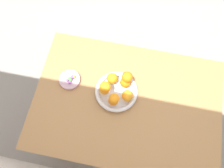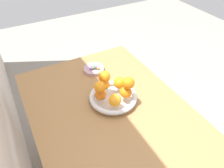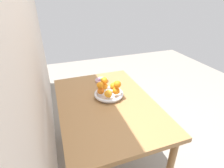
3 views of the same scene
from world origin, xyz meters
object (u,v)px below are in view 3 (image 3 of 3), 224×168
(orange_1, at_px, (101,91))
(orange_3, at_px, (116,91))
(candy_dish, at_px, (102,81))
(orange_0, at_px, (104,86))
(candy_ball_5, at_px, (100,79))
(dining_table, at_px, (107,111))
(candy_ball_1, at_px, (100,79))
(orange_6, at_px, (100,85))
(candy_ball_0, at_px, (101,79))
(candy_ball_6, at_px, (103,79))
(orange_2, at_px, (108,94))
(candy_ball_2, at_px, (104,79))
(candy_ball_3, at_px, (101,79))
(orange_4, at_px, (114,86))
(orange_7, at_px, (117,84))
(fruit_bowl, at_px, (109,94))
(orange_5, at_px, (104,81))

(orange_1, bearing_deg, orange_3, -111.13)
(candy_dish, relative_size, orange_0, 2.22)
(orange_0, bearing_deg, candy_dish, -9.64)
(candy_ball_5, bearing_deg, dining_table, 172.65)
(candy_ball_1, height_order, candy_ball_5, candy_ball_5)
(orange_6, bearing_deg, candy_dish, -18.08)
(candy_ball_0, height_order, candy_ball_6, same)
(orange_2, relative_size, candy_ball_2, 4.01)
(orange_3, xyz_separation_m, candy_ball_3, (0.33, 0.03, -0.04))
(candy_ball_0, bearing_deg, orange_4, -169.97)
(orange_7, bearing_deg, candy_ball_2, 3.55)
(candy_ball_3, bearing_deg, dining_table, 169.57)
(dining_table, distance_m, orange_0, 0.21)
(candy_ball_5, bearing_deg, orange_2, 175.66)
(orange_7, relative_size, candy_ball_5, 3.23)
(orange_4, height_order, candy_ball_6, orange_4)
(fruit_bowl, relative_size, candy_ball_2, 15.71)
(candy_ball_3, relative_size, candy_ball_6, 0.88)
(orange_2, height_order, candy_ball_2, orange_2)
(orange_5, height_order, candy_ball_2, orange_5)
(orange_3, xyz_separation_m, candy_ball_5, (0.32, 0.05, -0.04))
(orange_4, distance_m, orange_7, 0.10)
(candy_ball_2, bearing_deg, dining_table, 166.26)
(orange_2, distance_m, candy_ball_3, 0.36)
(candy_dish, height_order, candy_ball_6, candy_ball_6)
(dining_table, distance_m, orange_6, 0.23)
(fruit_bowl, bearing_deg, orange_5, 18.89)
(candy_ball_1, bearing_deg, candy_ball_5, 146.48)
(orange_3, xyz_separation_m, orange_5, (0.10, 0.07, 0.06))
(orange_0, distance_m, candy_ball_6, 0.22)
(orange_3, bearing_deg, orange_7, -120.72)
(candy_ball_0, height_order, candy_ball_5, candy_ball_0)
(orange_1, xyz_separation_m, candy_ball_6, (0.27, -0.10, -0.04))
(orange_7, distance_m, candy_ball_2, 0.34)
(dining_table, height_order, orange_3, orange_3)
(orange_3, relative_size, candy_ball_3, 3.37)
(orange_4, relative_size, candy_ball_5, 3.45)
(candy_dish, bearing_deg, candy_ball_6, -144.09)
(fruit_bowl, distance_m, orange_3, 0.08)
(fruit_bowl, xyz_separation_m, orange_4, (0.04, -0.06, 0.05))
(candy_dish, relative_size, orange_2, 1.99)
(orange_0, distance_m, candy_ball_2, 0.22)
(fruit_bowl, distance_m, orange_7, 0.13)
(dining_table, relative_size, orange_5, 17.79)
(orange_5, bearing_deg, candy_ball_0, -9.09)
(fruit_bowl, height_order, orange_2, orange_2)
(candy_ball_0, bearing_deg, orange_6, 162.44)
(candy_ball_0, bearing_deg, orange_5, 170.91)
(dining_table, xyz_separation_m, orange_3, (0.03, -0.10, 0.16))
(orange_1, height_order, candy_ball_0, orange_1)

